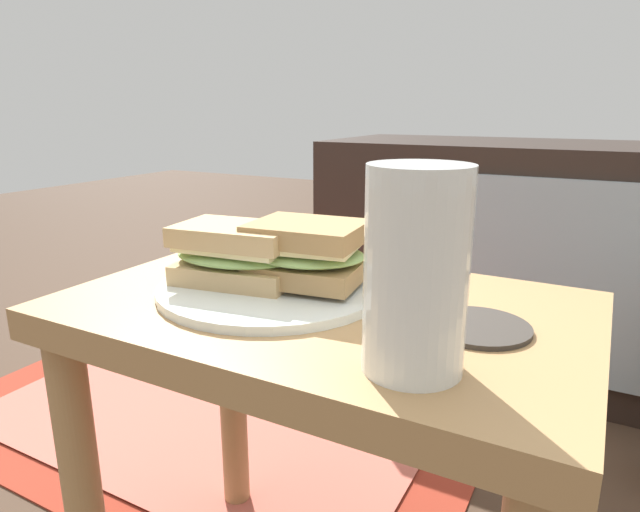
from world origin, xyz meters
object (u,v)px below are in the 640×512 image
object	(u,v)px
beer_glass	(416,277)
sandwich_back	(307,252)
plate	(273,287)
tv_cabinet	(516,256)
coaster	(478,326)
sandwich_front	(237,253)

from	to	relation	value
beer_glass	sandwich_back	bearing A→B (deg)	143.78
plate	beer_glass	bearing A→B (deg)	-27.85
tv_cabinet	beer_glass	xyz separation A→B (m)	(0.08, -1.05, 0.25)
plate	beer_glass	distance (m)	0.24
tv_cabinet	plate	xyz separation A→B (m)	(-0.13, -0.95, 0.17)
plate	coaster	size ratio (longest dim) A/B	2.60
tv_cabinet	beer_glass	world-z (taller)	beer_glass
tv_cabinet	plate	size ratio (longest dim) A/B	3.72
plate	beer_glass	xyz separation A→B (m)	(0.20, -0.11, 0.07)
sandwich_front	coaster	world-z (taller)	sandwich_front
beer_glass	tv_cabinet	bearing A→B (deg)	94.07
plate	sandwich_back	size ratio (longest dim) A/B	1.80
beer_glass	coaster	size ratio (longest dim) A/B	1.65
tv_cabinet	sandwich_front	distance (m)	1.00
beer_glass	coaster	world-z (taller)	beer_glass
sandwich_front	sandwich_back	xyz separation A→B (m)	(0.08, 0.03, 0.01)
sandwich_front	coaster	xyz separation A→B (m)	(0.27, 0.01, -0.04)
sandwich_back	coaster	bearing A→B (deg)	-3.91
sandwich_back	plate	bearing A→B (deg)	-160.79
coaster	sandwich_front	bearing A→B (deg)	-177.14
tv_cabinet	plate	distance (m)	0.97
tv_cabinet	sandwich_back	distance (m)	0.96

